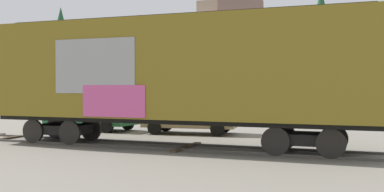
# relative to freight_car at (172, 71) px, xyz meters

# --- Properties ---
(ground_plane) EXTENTS (260.00, 260.00, 0.00)m
(ground_plane) POSITION_rel_freight_car_xyz_m (0.42, 0.00, -2.76)
(ground_plane) COLOR slate
(track) EXTENTS (59.96, 5.73, 0.08)m
(track) POSITION_rel_freight_car_xyz_m (-0.79, 0.06, -2.72)
(track) COLOR #4C4742
(track) RESTS_ON ground_plane
(freight_car) EXTENTS (14.69, 4.00, 4.82)m
(freight_car) POSITION_rel_freight_car_xyz_m (0.00, 0.00, 0.00)
(freight_car) COLOR olive
(freight_car) RESTS_ON ground_plane
(hillside) EXTENTS (139.35, 30.64, 16.03)m
(hillside) POSITION_rel_freight_car_xyz_m (0.42, 60.43, 3.05)
(hillside) COLOR silver
(hillside) RESTS_ON ground_plane
(parked_car_green) EXTENTS (4.98, 2.59, 1.57)m
(parked_car_green) POSITION_rel_freight_car_xyz_m (-6.06, 5.01, -1.94)
(parked_car_green) COLOR #1E5933
(parked_car_green) RESTS_ON ground_plane
(parked_car_tan) EXTENTS (4.36, 2.05, 1.79)m
(parked_car_tan) POSITION_rel_freight_car_xyz_m (-0.77, 4.74, -1.88)
(parked_car_tan) COLOR #9E8966
(parked_car_tan) RESTS_ON ground_plane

